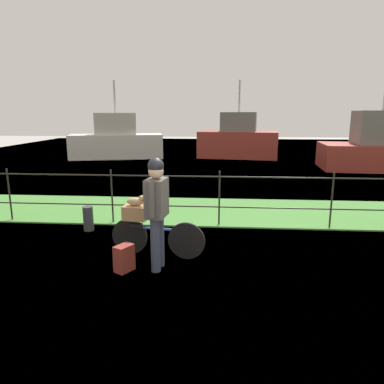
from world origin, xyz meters
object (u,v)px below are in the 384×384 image
(terrier_dog, at_px, (137,201))
(moored_boat_far, at_px, (238,140))
(wooden_crate, at_px, (136,212))
(backpack_on_paving, at_px, (124,258))
(cyclist_person, at_px, (157,204))
(mooring_bollard, at_px, (88,219))
(moored_boat_mid, at_px, (117,141))
(bicycle_main, at_px, (156,237))
(moored_boat_near, at_px, (379,149))

(terrier_dog, distance_m, moored_boat_far, 13.43)
(wooden_crate, distance_m, backpack_on_paving, 0.83)
(moored_boat_far, bearing_deg, wooden_crate, -100.03)
(cyclist_person, xyz_separation_m, mooring_bollard, (-1.68, 1.63, -0.76))
(wooden_crate, xyz_separation_m, mooring_bollard, (-1.24, 1.11, -0.48))
(moored_boat_mid, bearing_deg, wooden_crate, -72.46)
(bicycle_main, distance_m, mooring_bollard, 1.96)
(wooden_crate, height_order, backpack_on_paving, wooden_crate)
(wooden_crate, bearing_deg, moored_boat_mid, 107.54)
(bicycle_main, relative_size, mooring_bollard, 3.19)
(mooring_bollard, height_order, moored_boat_near, moored_boat_near)
(moored_boat_mid, bearing_deg, moored_boat_far, 6.51)
(mooring_bollard, xyz_separation_m, moored_boat_near, (9.15, 8.50, 0.62))
(mooring_bollard, bearing_deg, cyclist_person, -44.17)
(wooden_crate, relative_size, cyclist_person, 0.22)
(moored_boat_far, bearing_deg, mooring_bollard, -106.46)
(cyclist_person, distance_m, moored_boat_near, 12.59)
(terrier_dog, bearing_deg, bicycle_main, -8.32)
(cyclist_person, bearing_deg, moored_boat_near, 53.61)
(moored_boat_far, bearing_deg, terrier_dog, -99.92)
(terrier_dog, height_order, moored_boat_near, moored_boat_near)
(bicycle_main, bearing_deg, backpack_on_paving, -122.62)
(moored_boat_near, relative_size, moored_boat_far, 1.10)
(backpack_on_paving, relative_size, mooring_bollard, 0.81)
(backpack_on_paving, height_order, moored_boat_near, moored_boat_near)
(wooden_crate, bearing_deg, backpack_on_paving, -93.50)
(backpack_on_paving, distance_m, moored_boat_near, 13.00)
(bicycle_main, bearing_deg, cyclist_person, -77.62)
(wooden_crate, bearing_deg, moored_boat_far, 79.97)
(moored_boat_far, bearing_deg, backpack_on_paving, -99.73)
(backpack_on_paving, bearing_deg, terrier_dog, -154.29)
(cyclist_person, bearing_deg, moored_boat_far, 82.15)
(terrier_dog, bearing_deg, wooden_crate, 171.68)
(bicycle_main, bearing_deg, moored_boat_near, 51.92)
(mooring_bollard, distance_m, moored_boat_mid, 11.73)
(terrier_dog, xyz_separation_m, mooring_bollard, (-1.26, 1.12, -0.67))
(backpack_on_paving, relative_size, moored_boat_far, 0.09)
(moored_boat_near, xyz_separation_m, moored_boat_far, (-5.57, 3.61, 0.03))
(wooden_crate, height_order, moored_boat_far, moored_boat_far)
(wooden_crate, height_order, mooring_bollard, wooden_crate)
(backpack_on_paving, bearing_deg, moored_boat_far, -158.32)
(wooden_crate, xyz_separation_m, cyclist_person, (0.44, -0.52, 0.28))
(mooring_bollard, xyz_separation_m, moored_boat_far, (3.58, 12.11, 0.65))
(bicycle_main, height_order, terrier_dog, terrier_dog)
(terrier_dog, xyz_separation_m, backpack_on_paving, (-0.06, -0.64, -0.71))
(terrier_dog, relative_size, moored_boat_mid, 0.07)
(bicycle_main, xyz_separation_m, moored_boat_far, (2.00, 13.27, 0.57))
(wooden_crate, bearing_deg, mooring_bollard, 138.01)
(moored_boat_mid, distance_m, moored_boat_far, 6.33)
(terrier_dog, bearing_deg, cyclist_person, -50.90)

